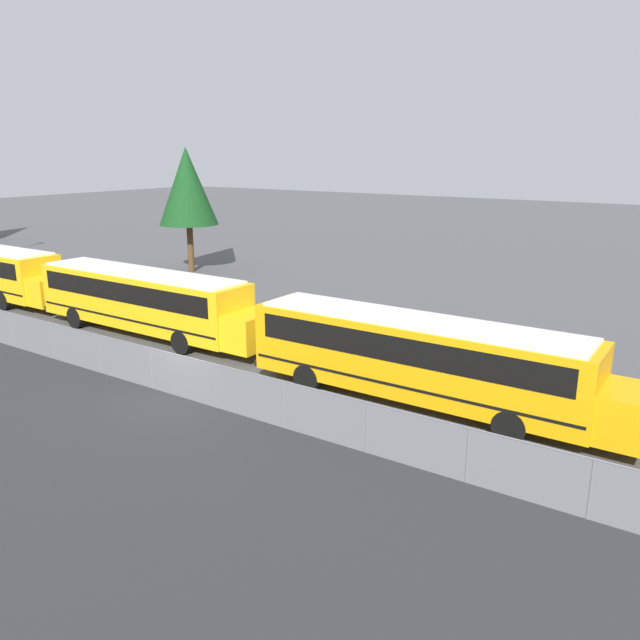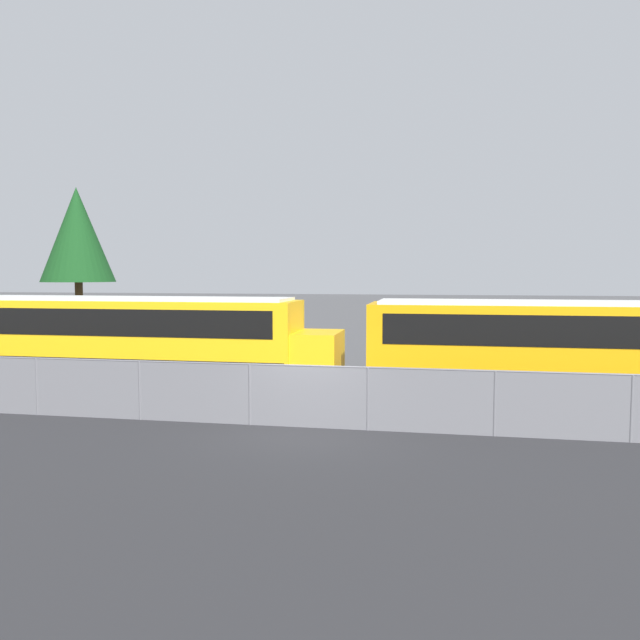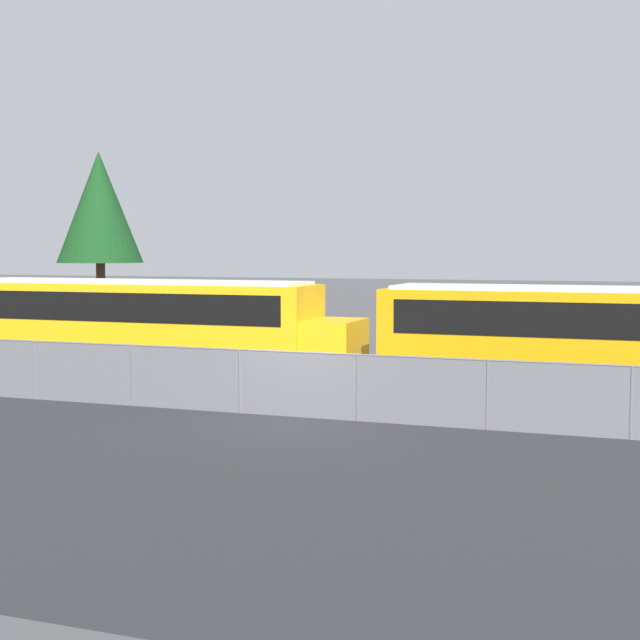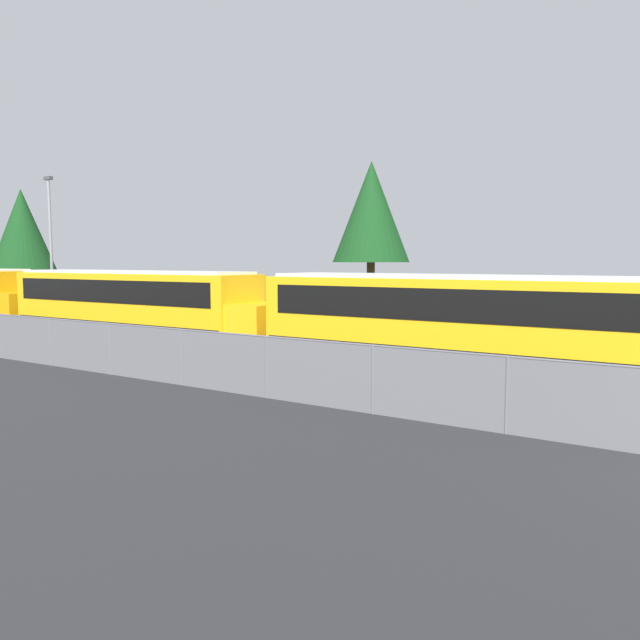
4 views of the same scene
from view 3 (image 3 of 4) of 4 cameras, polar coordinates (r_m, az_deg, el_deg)
ground_plane at (r=21.62m, az=-1.46°, el=-6.23°), size 200.00×200.00×0.00m
road_strip at (r=16.30m, az=-9.24°, el=-9.84°), size 158.60×12.00×0.01m
fence at (r=21.48m, az=-1.46°, el=-4.09°), size 124.67×0.07×1.60m
school_bus_3 at (r=28.55m, az=-11.29°, el=0.05°), size 13.48×2.46×3.09m
school_bus_4 at (r=23.91m, az=19.03°, el=-0.96°), size 13.48×2.46×3.09m
tree_1 at (r=44.85m, az=-13.94°, el=6.99°), size 4.15×4.15×8.80m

